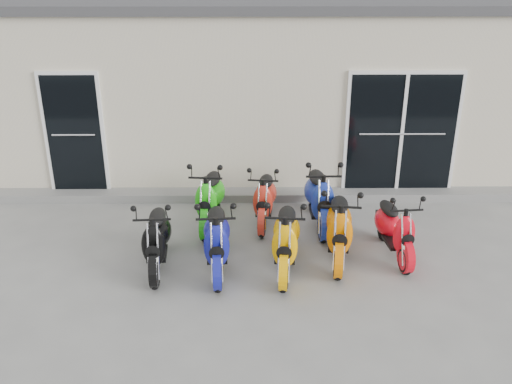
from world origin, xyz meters
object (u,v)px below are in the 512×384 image
scooter_front_black (156,231)px  scooter_front_orange_b (339,220)px  scooter_front_red (396,222)px  scooter_front_orange_a (286,231)px  scooter_front_blue (216,231)px  scooter_back_red (265,192)px  scooter_back_blue (320,190)px  scooter_back_green (210,191)px

scooter_front_black → scooter_front_orange_b: bearing=1.4°
scooter_front_orange_b → scooter_front_red: bearing=12.5°
scooter_front_black → scooter_front_orange_a: (1.82, -0.06, 0.03)m
scooter_front_blue → scooter_front_red: size_ratio=1.09×
scooter_front_black → scooter_front_red: bearing=1.2°
scooter_front_red → scooter_back_red: bearing=143.9°
scooter_back_red → scooter_back_blue: size_ratio=0.87×
scooter_front_red → scooter_back_red: scooter_front_red is taller
scooter_front_orange_b → scooter_back_green: scooter_front_orange_b is taller
scooter_front_orange_a → scooter_back_green: scooter_front_orange_a is taller
scooter_front_orange_b → scooter_back_green: (-1.95, 1.11, -0.02)m
scooter_back_red → scooter_back_blue: (0.89, -0.11, 0.08)m
scooter_back_red → scooter_back_green: bearing=-169.3°
scooter_back_blue → scooter_front_red: bearing=-45.6°
scooter_front_orange_b → scooter_back_red: scooter_front_orange_b is taller
scooter_front_orange_a → scooter_front_orange_b: (0.79, 0.31, 0.02)m
scooter_front_orange_b → scooter_back_blue: size_ratio=0.99×
scooter_front_black → scooter_front_red: size_ratio=1.04×
scooter_front_red → scooter_front_orange_b: bearing=179.3°
scooter_front_blue → scooter_back_blue: (1.59, 1.38, 0.03)m
scooter_front_black → scooter_back_blue: size_ratio=0.92×
scooter_front_black → scooter_back_red: 2.12m
scooter_front_red → scooter_back_red: 2.20m
scooter_front_black → scooter_front_orange_a: 1.83m
scooter_front_red → scooter_front_black: bearing=179.6°
scooter_front_red → scooter_back_green: (-2.78, 1.04, 0.05)m
scooter_front_orange_b → scooter_front_black: bearing=-167.1°
scooter_front_black → scooter_back_blue: (2.45, 1.32, 0.05)m
scooter_front_blue → scooter_front_black: bearing=173.3°
scooter_back_green → scooter_back_blue: (1.78, -0.03, 0.02)m
scooter_front_orange_b → scooter_back_green: size_ratio=1.03×
scooter_front_blue → scooter_back_blue: 2.10m
scooter_front_black → scooter_front_blue: bearing=-7.5°
scooter_back_red → scooter_front_orange_b: bearing=-42.5°
scooter_front_orange_a → scooter_back_blue: 1.52m
scooter_front_black → scooter_front_orange_b: (2.62, 0.25, 0.05)m
scooter_back_green → scooter_front_black: bearing=-111.5°
scooter_front_blue → scooter_back_red: size_ratio=1.10×
scooter_front_blue → scooter_front_orange_a: (0.97, -0.01, 0.00)m
scooter_front_black → scooter_back_red: size_ratio=1.05×
scooter_front_blue → scooter_back_red: scooter_front_blue is taller
scooter_front_black → scooter_front_blue: (0.85, -0.05, 0.03)m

